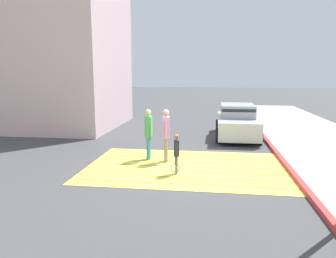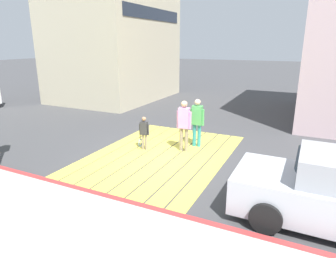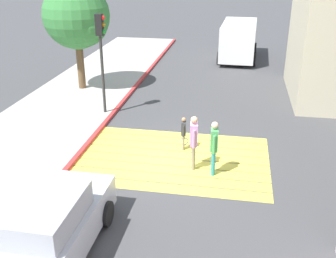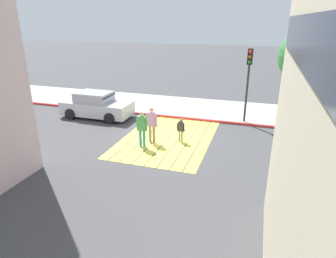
{
  "view_description": "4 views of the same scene",
  "coord_description": "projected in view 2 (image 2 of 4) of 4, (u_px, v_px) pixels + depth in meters",
  "views": [
    {
      "loc": [
        -0.8,
        10.08,
        3.02
      ],
      "look_at": [
        0.61,
        -0.2,
        1.22
      ],
      "focal_mm": 34.37,
      "sensor_mm": 36.0,
      "label": 1
    },
    {
      "loc": [
        -8.38,
        -4.35,
        3.7
      ],
      "look_at": [
        0.45,
        -0.08,
        0.83
      ],
      "focal_mm": 31.39,
      "sensor_mm": 36.0,
      "label": 2
    },
    {
      "loc": [
        1.96,
        -12.03,
        6.42
      ],
      "look_at": [
        -0.13,
        -0.35,
        1.24
      ],
      "focal_mm": 43.08,
      "sensor_mm": 36.0,
      "label": 3
    },
    {
      "loc": [
        13.15,
        4.24,
        5.69
      ],
      "look_at": [
        0.63,
        0.22,
        0.76
      ],
      "focal_mm": 31.27,
      "sensor_mm": 36.0,
      "label": 4
    }
  ],
  "objects": [
    {
      "name": "building_far_north",
      "position": [
        114.0,
        24.0,
        19.3
      ],
      "size": [
        8.0,
        6.04,
        9.85
      ],
      "color": "beige",
      "rests_on": "ground"
    },
    {
      "name": "pedestrian_adult_lead",
      "position": [
        197.0,
        119.0,
        10.67
      ],
      "size": [
        0.25,
        0.52,
        1.79
      ],
      "color": "teal",
      "rests_on": "ground"
    },
    {
      "name": "ground_plane",
      "position": [
        160.0,
        155.0,
        10.1
      ],
      "size": [
        120.0,
        120.0,
        0.0
      ],
      "primitive_type": "plane",
      "color": "#424244"
    },
    {
      "name": "curb_painted",
      "position": [
        100.0,
        196.0,
        7.27
      ],
      "size": [
        0.16,
        40.0,
        0.13
      ],
      "primitive_type": "cube",
      "color": "#BC3333",
      "rests_on": "ground"
    },
    {
      "name": "pedestrian_adult_trailing",
      "position": [
        184.0,
        122.0,
        10.19
      ],
      "size": [
        0.28,
        0.53,
        1.82
      ],
      "color": "gray",
      "rests_on": "ground"
    },
    {
      "name": "sidewalk_west",
      "position": [
        17.0,
        255.0,
        5.24
      ],
      "size": [
        4.8,
        40.0,
        0.12
      ],
      "primitive_type": "cube",
      "color": "#ADA8A0",
      "rests_on": "ground"
    },
    {
      "name": "pedestrian_child_with_racket",
      "position": [
        144.0,
        132.0,
        10.41
      ],
      "size": [
        0.28,
        0.39,
        1.23
      ],
      "color": "gray",
      "rests_on": "ground"
    },
    {
      "name": "crosswalk_stripes",
      "position": [
        160.0,
        155.0,
        10.09
      ],
      "size": [
        6.4,
        4.35,
        0.01
      ],
      "color": "#EAD64C",
      "rests_on": "ground"
    }
  ]
}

